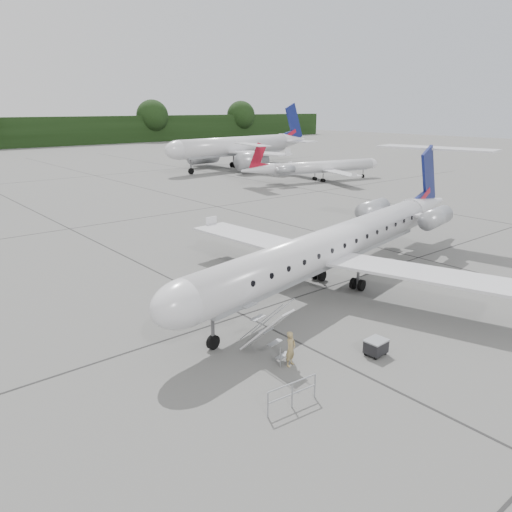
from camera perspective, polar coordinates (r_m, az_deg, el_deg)
ground at (r=29.30m, az=12.42°, el=-4.99°), size 320.00×320.00×0.00m
main_regional_jet at (r=29.54m, az=8.57°, el=3.19°), size 33.39×26.78×7.65m
airstair at (r=22.08m, az=1.18°, el=-8.59°), size 1.28×2.47×2.40m
passenger at (r=21.56m, az=3.98°, el=-10.53°), size 0.65×0.52×1.56m
safety_railing at (r=18.99m, az=4.15°, el=-15.57°), size 2.20×0.27×1.00m
baggage_cart at (r=23.13m, az=13.55°, el=-10.05°), size 0.95×0.78×0.80m
bg_narrowbody at (r=89.48m, az=-2.47°, el=13.45°), size 33.21×25.38×11.19m
bg_regional_right at (r=75.71m, az=7.78°, el=10.71°), size 25.24×20.37×5.88m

